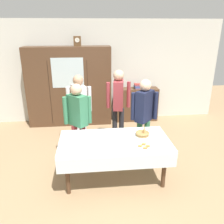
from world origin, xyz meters
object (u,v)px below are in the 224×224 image
at_px(tea_cup_far_left, 104,141).
at_px(pastry_plate, 144,147).
at_px(mantel_clock, 77,41).
at_px(tea_cup_mid_left, 94,149).
at_px(person_by_cabinet, 78,116).
at_px(spoon_far_left, 160,142).
at_px(book_stack, 137,86).
at_px(tea_cup_center, 164,145).
at_px(tea_cup_near_left, 123,140).
at_px(bookshelf_low, 136,104).
at_px(person_behind_table_right, 144,112).
at_px(person_behind_table_left, 118,100).
at_px(dining_table, 115,146).
at_px(spoon_back_edge, 128,131).
at_px(person_near_right_end, 79,105).
at_px(bread_basket, 142,134).
at_px(wall_cabinet, 69,87).

distance_m(tea_cup_far_left, pastry_plate, 0.66).
relative_size(mantel_clock, tea_cup_mid_left, 1.85).
bearing_deg(person_by_cabinet, pastry_plate, -41.28).
bearing_deg(spoon_far_left, book_stack, 86.21).
xyz_separation_m(mantel_clock, tea_cup_center, (1.38, -2.85, -1.40)).
bearing_deg(person_by_cabinet, spoon_far_left, -29.68).
bearing_deg(pastry_plate, tea_cup_near_left, 144.03).
bearing_deg(bookshelf_low, tea_cup_mid_left, -113.44).
height_order(person_behind_table_right, person_behind_table_left, person_behind_table_left).
height_order(dining_table, person_behind_table_right, person_behind_table_right).
height_order(tea_cup_mid_left, tea_cup_center, same).
relative_size(spoon_back_edge, person_near_right_end, 0.07).
height_order(dining_table, mantel_clock, mantel_clock).
distance_m(mantel_clock, person_by_cabinet, 2.28).
bearing_deg(person_near_right_end, bread_basket, -45.01).
bearing_deg(dining_table, pastry_plate, -30.83).
bearing_deg(pastry_plate, person_by_cabinet, 138.72).
bearing_deg(tea_cup_center, person_near_right_end, 131.48).
height_order(tea_cup_near_left, tea_cup_center, same).
relative_size(tea_cup_far_left, person_behind_table_right, 0.08).
bearing_deg(person_behind_table_left, pastry_plate, -82.64).
bearing_deg(pastry_plate, wall_cabinet, 115.08).
xyz_separation_m(mantel_clock, bookshelf_low, (1.55, 0.05, -1.71)).
xyz_separation_m(tea_cup_mid_left, tea_cup_near_left, (0.48, 0.25, 0.00)).
relative_size(tea_cup_near_left, person_behind_table_left, 0.08).
bearing_deg(tea_cup_near_left, person_behind_table_right, 54.01).
height_order(wall_cabinet, bread_basket, wall_cabinet).
xyz_separation_m(wall_cabinet, person_near_right_end, (0.29, -1.33, -0.06)).
bearing_deg(pastry_plate, tea_cup_mid_left, -177.87).
relative_size(book_stack, tea_cup_far_left, 1.68).
relative_size(mantel_clock, spoon_far_left, 2.02).
xyz_separation_m(tea_cup_mid_left, person_by_cabinet, (-0.27, 0.95, 0.18)).
bearing_deg(tea_cup_center, pastry_plate, 178.71).
bearing_deg(book_stack, pastry_plate, -99.47).
distance_m(mantel_clock, spoon_far_left, 3.34).
distance_m(tea_cup_mid_left, pastry_plate, 0.79).
bearing_deg(book_stack, tea_cup_near_left, -106.48).
height_order(wall_cabinet, spoon_back_edge, wall_cabinet).
xyz_separation_m(tea_cup_far_left, person_near_right_end, (-0.42, 1.28, 0.20)).
xyz_separation_m(book_stack, spoon_back_edge, (-0.64, -2.29, -0.24)).
relative_size(mantel_clock, bread_basket, 1.00).
xyz_separation_m(spoon_far_left, person_behind_table_left, (-0.51, 1.43, 0.28)).
bearing_deg(dining_table, tea_cup_mid_left, -140.85).
height_order(bread_basket, person_behind_table_right, person_behind_table_right).
bearing_deg(tea_cup_near_left, spoon_back_edge, 68.25).
xyz_separation_m(mantel_clock, pastry_plate, (1.07, -2.85, -1.42)).
relative_size(bookshelf_low, person_by_cabinet, 0.75).
bearing_deg(book_stack, tea_cup_center, -93.40).
height_order(tea_cup_center, person_near_right_end, person_near_right_end).
bearing_deg(wall_cabinet, tea_cup_far_left, -74.69).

